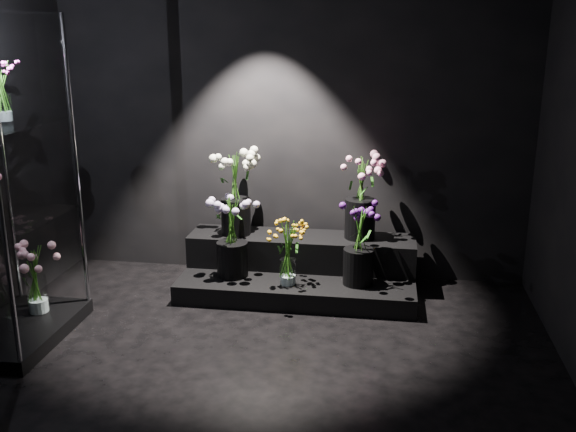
# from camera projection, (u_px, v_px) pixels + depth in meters

# --- Properties ---
(floor) EXTENTS (4.00, 4.00, 0.00)m
(floor) POSITION_uv_depth(u_px,v_px,m) (242.00, 389.00, 3.87)
(floor) COLOR black
(floor) RESTS_ON ground
(wall_back) EXTENTS (4.00, 0.00, 4.00)m
(wall_back) POSITION_uv_depth(u_px,v_px,m) (291.00, 115.00, 5.38)
(wall_back) COLOR black
(wall_back) RESTS_ON floor
(wall_front) EXTENTS (4.00, 0.00, 4.00)m
(wall_front) POSITION_uv_depth(u_px,v_px,m) (54.00, 319.00, 1.58)
(wall_front) COLOR black
(wall_front) RESTS_ON floor
(display_riser) EXTENTS (1.90, 0.84, 0.42)m
(display_riser) POSITION_uv_depth(u_px,v_px,m) (300.00, 268.00, 5.34)
(display_riser) COLOR black
(display_riser) RESTS_ON floor
(display_case) EXTENTS (0.60, 1.00, 2.20)m
(display_case) POSITION_uv_depth(u_px,v_px,m) (3.00, 186.00, 4.21)
(display_case) COLOR black
(display_case) RESTS_ON floor
(bouquet_orange_bells) EXTENTS (0.30, 0.30, 0.53)m
(bouquet_orange_bells) POSITION_uv_depth(u_px,v_px,m) (288.00, 252.00, 4.97)
(bouquet_orange_bells) COLOR white
(bouquet_orange_bells) RESTS_ON display_riser
(bouquet_lilac) EXTENTS (0.39, 0.39, 0.70)m
(bouquet_lilac) POSITION_uv_depth(u_px,v_px,m) (232.00, 228.00, 5.12)
(bouquet_lilac) COLOR black
(bouquet_lilac) RESTS_ON display_riser
(bouquet_purple) EXTENTS (0.36, 0.36, 0.64)m
(bouquet_purple) POSITION_uv_depth(u_px,v_px,m) (359.00, 240.00, 4.96)
(bouquet_purple) COLOR black
(bouquet_purple) RESTS_ON display_riser
(bouquet_cream_roses) EXTENTS (0.47, 0.47, 0.70)m
(bouquet_cream_roses) POSITION_uv_depth(u_px,v_px,m) (235.00, 187.00, 5.32)
(bouquet_cream_roses) COLOR black
(bouquet_cream_roses) RESTS_ON display_riser
(bouquet_pink_roses) EXTENTS (0.45, 0.45, 0.68)m
(bouquet_pink_roses) POSITION_uv_depth(u_px,v_px,m) (361.00, 193.00, 5.23)
(bouquet_pink_roses) COLOR black
(bouquet_pink_roses) RESTS_ON display_riser
(bouquet_case_magenta) EXTENTS (0.24, 0.24, 0.40)m
(bouquet_case_magenta) POSITION_uv_depth(u_px,v_px,m) (1.00, 89.00, 4.18)
(bouquet_case_magenta) COLOR white
(bouquet_case_magenta) RESTS_ON display_case
(bouquet_case_base_pink) EXTENTS (0.43, 0.43, 0.49)m
(bouquet_case_base_pink) POSITION_uv_depth(u_px,v_px,m) (35.00, 278.00, 4.62)
(bouquet_case_base_pink) COLOR white
(bouquet_case_base_pink) RESTS_ON display_case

